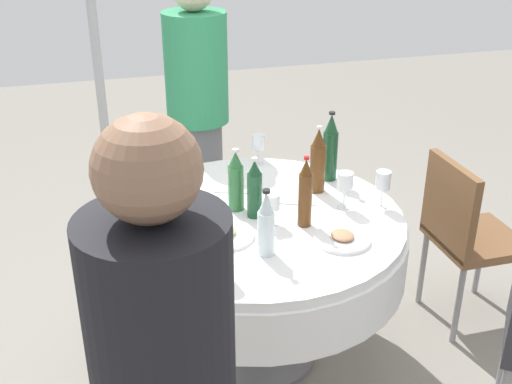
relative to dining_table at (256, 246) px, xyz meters
name	(u,v)px	position (x,y,z in m)	size (l,w,h in m)	color
ground_plane	(256,353)	(0.00, 0.00, -0.59)	(10.00, 10.00, 0.00)	gray
dining_table	(256,246)	(0.00, 0.00, 0.00)	(1.29, 1.29, 0.74)	white
bottle_brown_south	(318,161)	(-0.16, 0.33, 0.30)	(0.07, 0.07, 0.31)	#593314
bottle_brown_inner	(305,194)	(0.13, 0.17, 0.29)	(0.06, 0.06, 0.31)	#593314
bottle_dark_green_outer	(156,228)	(0.25, -0.45, 0.29)	(0.07, 0.07, 0.31)	#194728
bottle_green_west	(236,182)	(-0.09, -0.06, 0.28)	(0.07, 0.07, 0.28)	#2D6B38
bottle_clear_left	(266,225)	(0.31, -0.05, 0.28)	(0.07, 0.07, 0.27)	silver
bottle_dark_green_right	(255,190)	(0.00, -0.01, 0.28)	(0.06, 0.06, 0.27)	#194728
bottle_dark_green_far	(330,148)	(-0.27, 0.44, 0.31)	(0.07, 0.07, 0.34)	#194728
wine_glass_west	(383,181)	(0.07, 0.55, 0.27)	(0.06, 0.06, 0.17)	white
wine_glass_left	(258,144)	(-0.53, 0.16, 0.26)	(0.07, 0.07, 0.16)	white
wine_glass_right	(220,250)	(0.41, -0.25, 0.26)	(0.07, 0.07, 0.16)	white
wine_glass_far	(345,182)	(0.03, 0.39, 0.27)	(0.07, 0.07, 0.17)	white
wine_glass_rear	(273,204)	(0.08, 0.05, 0.24)	(0.06, 0.06, 0.13)	white
plate_rear	(223,234)	(0.14, -0.17, 0.16)	(0.25, 0.25, 0.04)	white
plate_mid	(342,238)	(0.30, 0.27, 0.16)	(0.22, 0.22, 0.04)	white
plate_north	(170,213)	(-0.10, -0.35, 0.16)	(0.22, 0.22, 0.04)	white
fork_inner	(295,204)	(-0.06, 0.20, 0.15)	(0.18, 0.02, 0.01)	silver
knife_outer	(233,192)	(-0.24, -0.04, 0.15)	(0.18, 0.02, 0.01)	silver
person_south	(198,116)	(-1.00, -0.05, 0.27)	(0.34, 0.34, 1.64)	slate
chair_right	(464,230)	(0.01, 1.04, -0.07)	(0.40, 0.40, 0.87)	brown
tent_pole_secondary	(92,16)	(-2.44, -0.51, 0.58)	(0.07, 0.07, 2.34)	#B2B5B7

